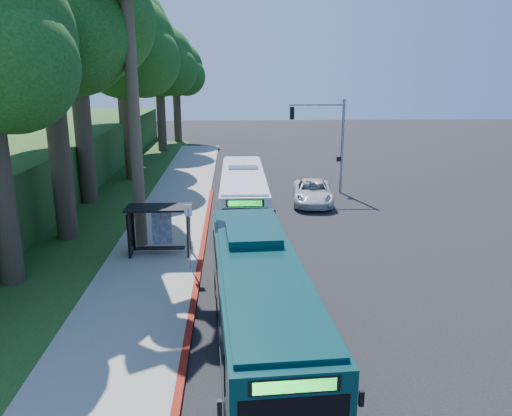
{
  "coord_description": "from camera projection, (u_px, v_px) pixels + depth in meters",
  "views": [
    {
      "loc": [
        -3.4,
        -26.63,
        8.86
      ],
      "look_at": [
        -2.06,
        1.0,
        1.33
      ],
      "focal_mm": 35.0,
      "sensor_mm": 36.0,
      "label": 1
    }
  ],
  "objects": [
    {
      "name": "grass_verge",
      "position": [
        85.0,
        213.0,
        32.35
      ],
      "size": [
        8.0,
        70.0,
        0.06
      ],
      "primitive_type": "cube",
      "color": "#234719",
      "rests_on": "ground"
    },
    {
      "name": "bus_shelter",
      "position": [
        155.0,
        221.0,
        24.58
      ],
      "size": [
        3.2,
        1.51,
        2.55
      ],
      "color": "black",
      "rests_on": "ground"
    },
    {
      "name": "tree_0",
      "position": [
        48.0,
        23.0,
        24.61
      ],
      "size": [
        8.4,
        8.0,
        15.7
      ],
      "color": "#382B1E",
      "rests_on": "ground"
    },
    {
      "name": "white_bus",
      "position": [
        243.0,
        197.0,
        29.64
      ],
      "size": [
        2.62,
        11.84,
        3.52
      ],
      "rotation": [
        0.0,
        0.0,
        -0.01
      ],
      "color": "silver",
      "rests_on": "ground"
    },
    {
      "name": "tree_2",
      "position": [
        126.0,
        52.0,
        40.25
      ],
      "size": [
        8.82,
        8.4,
        15.12
      ],
      "color": "#382B1E",
      "rests_on": "ground"
    },
    {
      "name": "pickup",
      "position": [
        313.0,
        192.0,
        34.77
      ],
      "size": [
        3.26,
        5.98,
        1.59
      ],
      "primitive_type": "imported",
      "rotation": [
        0.0,
        0.0,
        -0.11
      ],
      "color": "silver",
      "rests_on": "ground"
    },
    {
      "name": "traffic_signal_pole",
      "position": [
        329.0,
        135.0,
        36.8
      ],
      "size": [
        4.1,
        0.3,
        7.0
      ],
      "color": "gray",
      "rests_on": "ground"
    },
    {
      "name": "red_curb",
      "position": [
        200.0,
        261.0,
        24.04
      ],
      "size": [
        0.25,
        30.0,
        0.13
      ],
      "primitive_type": "cube",
      "color": "maroon",
      "rests_on": "ground"
    },
    {
      "name": "tree_4",
      "position": [
        160.0,
        64.0,
        55.89
      ],
      "size": [
        8.4,
        8.0,
        14.14
      ],
      "color": "#382B1E",
      "rests_on": "ground"
    },
    {
      "name": "teal_bus",
      "position": [
        259.0,
        303.0,
        15.91
      ],
      "size": [
        3.32,
        12.26,
        3.62
      ],
      "rotation": [
        0.0,
        0.0,
        0.06
      ],
      "color": "#093131",
      "rests_on": "ground"
    },
    {
      "name": "stop_sign_pole",
      "position": [
        189.0,
        228.0,
        22.53
      ],
      "size": [
        0.35,
        0.06,
        3.17
      ],
      "color": "gray",
      "rests_on": "ground"
    },
    {
      "name": "ground",
      "position": [
        293.0,
        235.0,
        28.15
      ],
      "size": [
        140.0,
        140.0,
        0.0
      ],
      "primitive_type": "plane",
      "color": "black",
      "rests_on": "ground"
    },
    {
      "name": "tree_5",
      "position": [
        176.0,
        72.0,
        63.84
      ],
      "size": [
        7.35,
        7.0,
        12.86
      ],
      "color": "#382B1E",
      "rests_on": "ground"
    },
    {
      "name": "tree_3",
      "position": [
        121.0,
        39.0,
        47.46
      ],
      "size": [
        10.08,
        9.6,
        17.28
      ],
      "color": "#382B1E",
      "rests_on": "ground"
    },
    {
      "name": "tree_1",
      "position": [
        74.0,
        10.0,
        31.87
      ],
      "size": [
        10.5,
        10.0,
        18.26
      ],
      "color": "#382B1E",
      "rests_on": "ground"
    },
    {
      "name": "sidewalk",
      "position": [
        163.0,
        236.0,
        27.79
      ],
      "size": [
        4.5,
        70.0,
        0.12
      ],
      "primitive_type": "cube",
      "color": "gray",
      "rests_on": "ground"
    }
  ]
}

